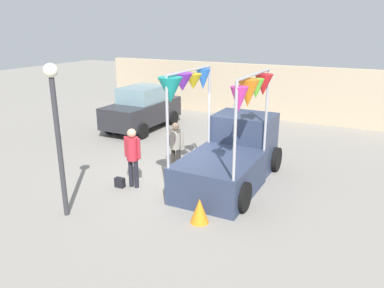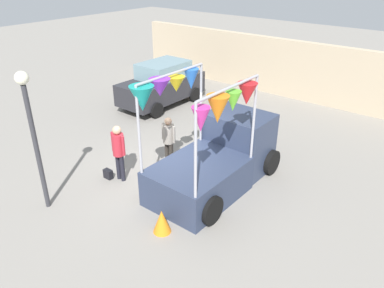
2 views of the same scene
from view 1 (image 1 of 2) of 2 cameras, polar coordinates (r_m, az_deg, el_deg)
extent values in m
plane|color=gray|center=(11.22, -2.05, -5.54)|extent=(60.00, 60.00, 0.00)
cube|color=#2D3851|center=(10.25, 4.11, -4.86)|extent=(1.90, 2.60, 1.00)
cube|color=#2D3851|center=(11.88, 7.94, 0.26)|extent=(1.80, 1.40, 1.80)
cube|color=#8CB2C6|center=(11.75, 8.03, 2.35)|extent=(1.76, 1.37, 0.60)
cylinder|color=black|center=(12.67, 4.31, -0.98)|extent=(0.22, 0.76, 0.76)
cylinder|color=black|center=(12.11, 12.63, -2.26)|extent=(0.22, 0.76, 0.76)
cylinder|color=black|center=(10.11, -2.46, -5.92)|extent=(0.22, 0.76, 0.76)
cylinder|color=black|center=(9.40, 7.79, -7.98)|extent=(0.22, 0.76, 0.76)
cylinder|color=#A5A5AD|center=(11.17, 2.64, 5.91)|extent=(0.07, 0.07, 2.30)
cylinder|color=#A5A5AD|center=(10.59, 11.27, 4.93)|extent=(0.07, 0.07, 2.30)
cylinder|color=#A5A5AD|center=(9.06, -3.78, 3.10)|extent=(0.07, 0.07, 2.30)
cylinder|color=#A5A5AD|center=(8.34, 6.57, 1.72)|extent=(0.07, 0.07, 2.30)
cylinder|color=#A5A5AD|center=(9.90, -0.25, 11.15)|extent=(0.07, 2.44, 0.07)
cylinder|color=#A5A5AD|center=(9.24, 9.55, 10.44)|extent=(0.07, 2.44, 0.07)
cone|color=teal|center=(9.04, -3.33, 8.20)|extent=(0.69, 0.69, 0.62)
cone|color=#D83399|center=(8.33, 7.16, 6.77)|extent=(0.54, 0.54, 0.56)
cone|color=purple|center=(9.55, -1.48, 9.41)|extent=(0.63, 0.63, 0.45)
cone|color=orange|center=(8.89, 8.54, 7.67)|extent=(0.59, 0.59, 0.64)
cone|color=yellow|center=(10.09, 0.20, 9.51)|extent=(0.56, 0.56, 0.41)
cone|color=#66CC33|center=(9.46, 9.75, 8.32)|extent=(0.45, 0.45, 0.49)
cone|color=blue|center=(10.64, 1.70, 9.86)|extent=(0.45, 0.45, 0.57)
cone|color=red|center=(10.03, 10.83, 8.87)|extent=(0.69, 0.69, 0.55)
cube|color=#26262B|center=(16.65, -7.58, 4.86)|extent=(1.70, 4.00, 0.90)
cube|color=#72939E|center=(16.62, -7.40, 7.59)|extent=(1.50, 2.10, 0.66)
cylinder|color=black|center=(18.23, -7.53, 4.52)|extent=(0.18, 0.64, 0.64)
cylinder|color=black|center=(17.34, -2.87, 3.98)|extent=(0.18, 0.64, 0.64)
cylinder|color=black|center=(16.29, -12.47, 2.68)|extent=(0.18, 0.64, 0.64)
cylinder|color=black|center=(15.30, -7.52, 1.97)|extent=(0.18, 0.64, 0.64)
cylinder|color=black|center=(10.80, -9.29, -4.37)|extent=(0.13, 0.13, 0.82)
cylinder|color=black|center=(10.70, -8.50, -4.54)|extent=(0.13, 0.13, 0.82)
cylinder|color=#B22633|center=(10.50, -9.09, -0.72)|extent=(0.34, 0.34, 0.65)
sphere|color=tan|center=(10.37, -9.21, 1.64)|extent=(0.25, 0.25, 0.25)
cylinder|color=#B22633|center=(10.61, -10.06, -0.38)|extent=(0.09, 0.09, 0.59)
cylinder|color=#B22633|center=(10.36, -8.11, -0.72)|extent=(0.09, 0.09, 0.59)
cylinder|color=#2D2823|center=(11.79, -2.85, -2.40)|extent=(0.13, 0.13, 0.76)
cylinder|color=#2D2823|center=(11.71, -2.08, -2.54)|extent=(0.13, 0.13, 0.76)
cylinder|color=gray|center=(11.53, -2.51, 0.71)|extent=(0.34, 0.34, 0.60)
sphere|color=tan|center=(11.42, -2.54, 2.70)|extent=(0.23, 0.23, 0.23)
cylinder|color=gray|center=(11.63, -3.45, 0.99)|extent=(0.09, 0.09, 0.54)
cylinder|color=gray|center=(11.42, -1.55, 0.71)|extent=(0.09, 0.09, 0.54)
cube|color=black|center=(10.91, -10.95, -5.79)|extent=(0.28, 0.16, 0.28)
cylinder|color=#333338|center=(9.17, -19.52, -0.89)|extent=(0.12, 0.12, 3.33)
sphere|color=#F2EDCC|center=(8.79, -20.75, 10.45)|extent=(0.32, 0.32, 0.32)
cube|color=tan|center=(18.85, 11.24, 7.81)|extent=(18.00, 0.36, 2.60)
cone|color=orange|center=(8.84, 1.15, -10.12)|extent=(0.62, 0.62, 0.60)
camera|label=2|loc=(2.96, 77.34, 35.97)|focal=35.00mm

